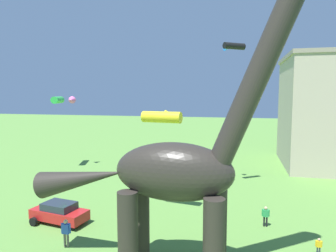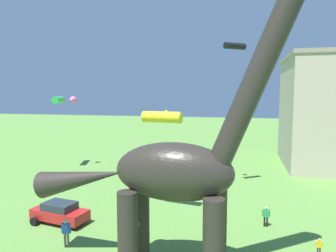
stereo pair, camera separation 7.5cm
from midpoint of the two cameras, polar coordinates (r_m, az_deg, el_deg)
dinosaur_sculpture at (r=16.19m, az=0.69°, el=-8.39°), size 14.50×3.07×15.15m
parked_sedan_left at (r=24.99m, az=-19.45°, el=-14.78°), size 4.43×2.44×1.55m
person_vendor_side at (r=21.41m, az=25.91°, el=-19.11°), size 0.39×0.17×1.05m
person_far_spectator at (r=24.10m, az=17.44°, el=-15.27°), size 0.55×0.24×1.48m
person_strolling_adult at (r=21.23m, az=-18.37°, el=-17.76°), size 0.66×0.29×1.76m
kite_near_high at (r=41.31m, az=-19.20°, el=4.55°), size 3.04×3.21×0.91m
kite_apex at (r=30.69m, az=11.74°, el=14.14°), size 2.17×2.27×0.64m
kite_far_left at (r=23.90m, az=-0.94°, el=1.70°), size 3.20×2.86×0.91m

